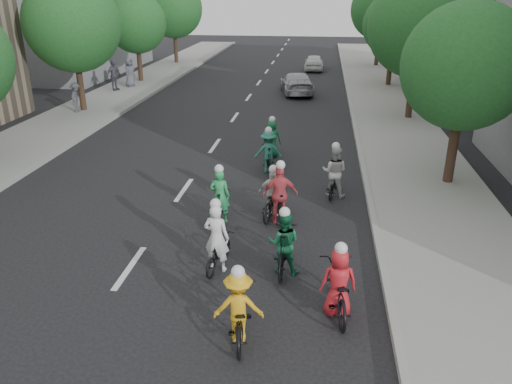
% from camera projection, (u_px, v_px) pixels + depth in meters
% --- Properties ---
extents(ground, '(120.00, 120.00, 0.00)m').
position_uv_depth(ground, '(130.00, 268.00, 12.05)').
color(ground, black).
rests_on(ground, ground).
extents(sidewalk_left, '(4.00, 80.00, 0.15)m').
position_uv_depth(sidewalk_left, '(38.00, 137.00, 22.14)').
color(sidewalk_left, gray).
rests_on(sidewalk_left, ground).
extents(curb_left, '(0.18, 80.00, 0.18)m').
position_uv_depth(curb_left, '(80.00, 138.00, 21.90)').
color(curb_left, '#999993').
rests_on(curb_left, ground).
extents(sidewalk_right, '(4.00, 80.00, 0.15)m').
position_uv_depth(sidewalk_right, '(408.00, 152.00, 20.21)').
color(sidewalk_right, gray).
rests_on(sidewalk_right, ground).
extents(curb_right, '(0.18, 80.00, 0.18)m').
position_uv_depth(curb_right, '(359.00, 149.00, 20.44)').
color(curb_right, '#999993').
rests_on(curb_right, ground).
extents(bldg_sw, '(10.00, 14.00, 8.00)m').
position_uv_depth(bldg_sw, '(56.00, 18.00, 38.08)').
color(bldg_sw, slate).
rests_on(bldg_sw, ground).
extents(tree_l_3, '(4.80, 4.80, 6.93)m').
position_uv_depth(tree_l_3, '(72.00, 24.00, 25.04)').
color(tree_l_3, black).
rests_on(tree_l_3, ground).
extents(tree_l_4, '(4.00, 4.00, 5.97)m').
position_uv_depth(tree_l_4, '(136.00, 23.00, 33.49)').
color(tree_l_4, black).
rests_on(tree_l_4, ground).
extents(tree_l_5, '(4.80, 4.80, 6.93)m').
position_uv_depth(tree_l_5, '(173.00, 9.00, 41.52)').
color(tree_l_5, black).
rests_on(tree_l_5, ground).
extents(tree_r_0, '(4.00, 4.00, 5.97)m').
position_uv_depth(tree_r_0, '(465.00, 67.00, 15.51)').
color(tree_r_0, black).
rests_on(tree_r_0, ground).
extents(tree_r_1, '(4.80, 4.80, 6.93)m').
position_uv_depth(tree_r_1, '(419.00, 26.00, 23.54)').
color(tree_r_1, black).
rests_on(tree_r_1, ground).
extents(tree_r_2, '(4.00, 4.00, 5.97)m').
position_uv_depth(tree_r_2, '(394.00, 25.00, 32.00)').
color(tree_r_2, black).
rests_on(tree_r_2, ground).
extents(tree_r_3, '(4.80, 4.80, 6.93)m').
position_uv_depth(tree_r_3, '(381.00, 9.00, 40.02)').
color(tree_r_3, black).
rests_on(tree_r_3, ground).
extents(cyclist_0, '(0.77, 1.59, 1.84)m').
position_uv_depth(cyclist_0, '(217.00, 246.00, 11.82)').
color(cyclist_0, black).
rests_on(cyclist_0, ground).
extents(cyclist_1, '(0.77, 1.85, 1.69)m').
position_uv_depth(cyclist_1, '(284.00, 247.00, 11.68)').
color(cyclist_1, black).
rests_on(cyclist_1, ground).
extents(cyclist_2, '(1.02, 1.87, 1.63)m').
position_uv_depth(cyclist_2, '(239.00, 311.00, 9.45)').
color(cyclist_2, black).
rests_on(cyclist_2, ground).
extents(cyclist_3, '(1.07, 1.58, 1.87)m').
position_uv_depth(cyclist_3, '(280.00, 199.00, 14.15)').
color(cyclist_3, black).
rests_on(cyclist_3, ground).
extents(cyclist_4, '(0.91, 2.02, 1.67)m').
position_uv_depth(cyclist_4, '(338.00, 287.00, 10.21)').
color(cyclist_4, black).
rests_on(cyclist_4, ground).
extents(cyclist_5, '(0.58, 1.50, 1.73)m').
position_uv_depth(cyclist_5, '(220.00, 201.00, 14.27)').
color(cyclist_5, black).
rests_on(cyclist_5, ground).
extents(cyclist_6, '(0.90, 1.67, 1.81)m').
position_uv_depth(cyclist_6, '(334.00, 177.00, 15.97)').
color(cyclist_6, black).
rests_on(cyclist_6, ground).
extents(cyclist_7, '(1.09, 1.69, 1.70)m').
position_uv_depth(cyclist_7, '(268.00, 155.00, 18.01)').
color(cyclist_7, black).
rests_on(cyclist_7, ground).
extents(cyclist_8, '(1.00, 1.96, 1.60)m').
position_uv_depth(cyclist_8, '(273.00, 198.00, 14.58)').
color(cyclist_8, black).
rests_on(cyclist_8, ground).
extents(cyclist_9, '(0.74, 1.51, 1.64)m').
position_uv_depth(cyclist_9, '(272.00, 141.00, 19.71)').
color(cyclist_9, black).
rests_on(cyclist_9, ground).
extents(follow_car_lead, '(2.57, 4.71, 1.29)m').
position_uv_depth(follow_car_lead, '(297.00, 83.00, 31.24)').
color(follow_car_lead, '#AAA9AE').
rests_on(follow_car_lead, ground).
extents(follow_car_trail, '(1.49, 3.65, 1.24)m').
position_uv_depth(follow_car_trail, '(314.00, 62.00, 39.83)').
color(follow_car_trail, white).
rests_on(follow_car_trail, ground).
extents(spectator_0, '(0.66, 1.03, 1.52)m').
position_uv_depth(spectator_0, '(76.00, 97.00, 25.97)').
color(spectator_0, '#484A54').
rests_on(spectator_0, sidewalk_left).
extents(spectator_1, '(0.84, 1.19, 1.88)m').
position_uv_depth(spectator_1, '(114.00, 75.00, 31.29)').
color(spectator_1, '#555462').
rests_on(spectator_1, sidewalk_left).
extents(spectator_2, '(0.74, 0.99, 1.83)m').
position_uv_depth(spectator_2, '(130.00, 72.00, 32.49)').
color(spectator_2, '#535361').
rests_on(spectator_2, sidewalk_left).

